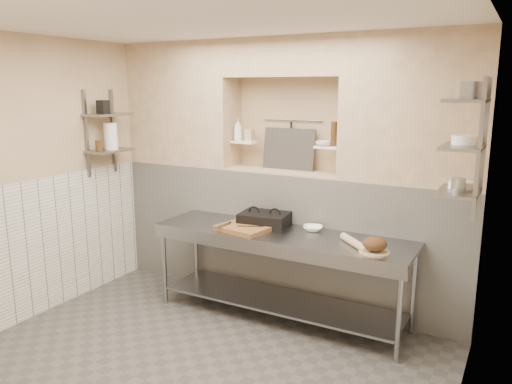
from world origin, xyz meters
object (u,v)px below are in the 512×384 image
Objects in this scene: cutting_board at (243,228)px; bowl_alcove at (323,144)px; mixing_bowl at (313,228)px; bread_loaf at (375,244)px; bottle_soap at (238,130)px; panini_press at (264,219)px; rolling_pin at (354,243)px; jug_left at (111,136)px; prep_table at (280,258)px.

cutting_board is 3.23× the size of bowl_alcove.
mixing_bowl is 0.81m from bread_loaf.
bottle_soap reaches higher than bowl_alcove.
bread_loaf is 1.37× the size of bowl_alcove.
panini_press is 0.29m from cutting_board.
rolling_pin reaches higher than cutting_board.
bread_loaf is at bearing -26.99° from mixing_bowl.
panini_press is 3.48× the size of bowl_alcove.
bread_loaf is (1.23, -0.30, 0.01)m from panini_press.
cutting_board is 2.01× the size of bottle_soap.
jug_left is (-1.27, -0.66, -0.07)m from bottle_soap.
bottle_soap is 0.82× the size of jug_left.
panini_press is at bearing -141.82° from bowl_alcove.
panini_press is 1.09m from bottle_soap.
bowl_alcove is at bearing 30.85° from panini_press.
rolling_pin is at bearing -21.03° from bottle_soap.
rolling_pin is (0.52, -0.28, 0.01)m from mixing_bowl.
mixing_bowl is 0.93× the size of bread_loaf.
mixing_bowl is (0.25, 0.23, 0.28)m from prep_table.
prep_table is 12.46× the size of bread_loaf.
bowl_alcove reaches higher than bread_loaf.
panini_press is at bearing -35.50° from bottle_soap.
bread_loaf is at bearing -1.47° from cutting_board.
bottle_soap is 1.61× the size of bowl_alcove.
bread_loaf is at bearing -41.57° from bowl_alcove.
bottle_soap is 1.02m from bowl_alcove.
jug_left is at bearing -171.74° from mixing_bowl.
prep_table is at bearing 171.70° from bread_loaf.
bottle_soap is at bearing 179.20° from bowl_alcove.
rolling_pin is 2.10× the size of bread_loaf.
prep_table is 10.65× the size of bottle_soap.
rolling_pin is 1.14m from bowl_alcove.
cutting_board is 1.13m from rolling_pin.
rolling_pin is at bearing -28.64° from mixing_bowl.
bread_loaf is (0.21, -0.09, 0.04)m from rolling_pin.
mixing_bowl is 2.49m from jug_left.
panini_press is 0.98m from bowl_alcove.
bowl_alcove is at bearing 15.73° from jug_left.
rolling_pin is 2.88× the size of bowl_alcove.
bread_loaf is (0.72, -0.37, 0.05)m from mixing_bowl.
panini_press reaches higher than mixing_bowl.
bowl_alcove is (0.58, 0.64, 0.81)m from cutting_board.
mixing_bowl is at bearing 28.63° from cutting_board.
bread_loaf is 2.09m from bottle_soap.
bowl_alcove is at bearing 133.27° from rolling_pin.
prep_table is at bearing 16.44° from cutting_board.
bottle_soap reaches higher than bread_loaf.
bottle_soap is at bearing 137.16° from panini_press.
jug_left is (-1.81, -0.27, 0.79)m from panini_press.
mixing_bowl is 1.27× the size of bowl_alcove.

